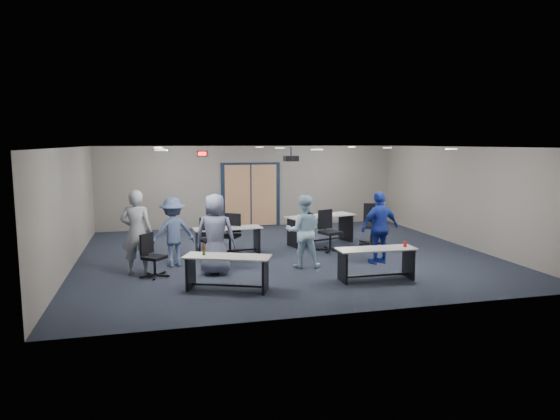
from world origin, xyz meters
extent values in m
plane|color=#1C212D|center=(0.00, 0.00, 0.00)|extent=(10.00, 10.00, 0.00)
cube|color=gray|center=(0.00, 4.50, 1.35)|extent=(10.00, 0.04, 2.70)
cube|color=gray|center=(0.00, -4.50, 1.35)|extent=(10.00, 0.04, 2.70)
cube|color=gray|center=(-5.00, 0.00, 1.35)|extent=(0.04, 9.00, 2.70)
cube|color=gray|center=(5.00, 0.00, 1.35)|extent=(0.04, 9.00, 2.70)
cube|color=white|center=(0.00, 0.00, 2.70)|extent=(10.00, 9.00, 0.04)
cube|color=#101E32|center=(0.00, 4.47, 1.05)|extent=(2.00, 0.06, 2.20)
cube|color=tan|center=(-0.45, 4.45, 1.05)|extent=(0.85, 0.04, 2.05)
cube|color=tan|center=(0.45, 4.45, 1.05)|extent=(0.85, 0.04, 2.05)
cube|color=black|center=(-1.60, 4.45, 2.45)|extent=(0.32, 0.05, 0.18)
cube|color=#FF0C0C|center=(-1.60, 4.42, 2.45)|extent=(0.26, 0.02, 0.12)
cylinder|color=black|center=(0.30, 0.50, 2.58)|extent=(0.04, 0.04, 0.24)
cube|color=black|center=(0.30, 0.50, 2.40)|extent=(0.35, 0.30, 0.14)
cylinder|color=black|center=(0.30, 0.35, 2.40)|extent=(0.08, 0.03, 0.08)
cube|color=#BAB8B0|center=(-1.84, -2.69, 0.66)|extent=(1.73, 1.14, 0.03)
cube|color=black|center=(-2.52, -2.41, 0.32)|extent=(0.24, 0.48, 0.64)
cube|color=black|center=(-1.16, -2.97, 0.32)|extent=(0.24, 0.48, 0.64)
cube|color=black|center=(-1.84, -2.69, 0.09)|extent=(1.37, 0.61, 0.04)
cube|color=#BAB8B0|center=(1.23, -2.72, 0.65)|extent=(1.65, 0.59, 0.03)
cube|color=black|center=(0.50, -2.70, 0.32)|extent=(0.06, 0.50, 0.63)
cube|color=black|center=(1.95, -2.74, 0.32)|extent=(0.06, 0.50, 0.63)
cube|color=black|center=(1.23, -2.72, 0.09)|extent=(1.45, 0.09, 0.04)
cylinder|color=red|center=(1.86, -2.74, 0.72)|extent=(0.07, 0.07, 0.11)
cube|color=#BAB8B0|center=(-1.39, 0.35, 0.68)|extent=(1.74, 0.68, 0.03)
cube|color=black|center=(-2.14, 0.30, 0.33)|extent=(0.08, 0.52, 0.66)
cube|color=black|center=(-0.63, 0.40, 0.33)|extent=(0.08, 0.52, 0.66)
cube|color=black|center=(-1.39, 0.35, 0.09)|extent=(1.51, 0.15, 0.04)
cube|color=#BAB8B0|center=(1.31, 1.05, 0.79)|extent=(2.10, 1.21, 0.03)
cube|color=black|center=(0.46, 0.79, 0.39)|extent=(0.23, 0.60, 0.78)
cube|color=black|center=(2.16, 1.30, 0.39)|extent=(0.23, 0.60, 0.78)
cube|color=black|center=(1.31, 1.05, 0.11)|extent=(1.71, 0.56, 0.04)
imported|color=gray|center=(-3.54, -1.06, 0.92)|extent=(0.73, 0.55, 1.83)
imported|color=slate|center=(-1.91, -1.46, 0.87)|extent=(0.98, 0.79, 1.74)
imported|color=#B9E1F5|center=(0.09, -1.33, 0.82)|extent=(0.93, 0.80, 1.65)
imported|color=#1C319E|center=(1.91, -1.43, 0.85)|extent=(1.05, 0.60, 1.69)
imported|color=#475880|center=(-2.76, -0.50, 0.79)|extent=(1.13, 0.81, 1.58)
camera|label=1|loc=(-3.15, -11.93, 2.81)|focal=32.00mm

